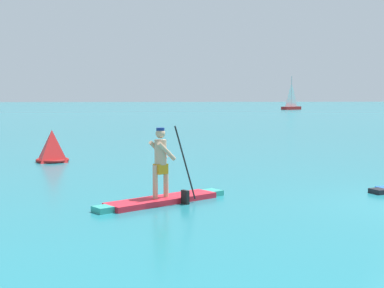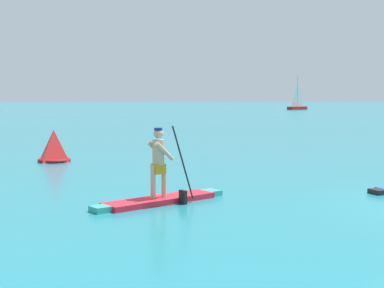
{
  "view_description": "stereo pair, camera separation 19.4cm",
  "coord_description": "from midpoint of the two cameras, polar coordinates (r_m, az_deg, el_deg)",
  "views": [
    {
      "loc": [
        -6.86,
        -10.44,
        2.32
      ],
      "look_at": [
        -4.94,
        4.72,
        0.97
      ],
      "focal_mm": 50.42,
      "sensor_mm": 36.0,
      "label": 1
    },
    {
      "loc": [
        -6.67,
        -10.46,
        2.32
      ],
      "look_at": [
        -4.94,
        4.72,
        0.97
      ],
      "focal_mm": 50.42,
      "sensor_mm": 36.0,
      "label": 2
    }
  ],
  "objects": [
    {
      "name": "paddleboarder_near_left",
      "position": [
        11.82,
        -3.6,
        -4.74
      ],
      "size": [
        3.01,
        2.14,
        1.73
      ],
      "rotation": [
        0.0,
        0.0,
        0.57
      ],
      "color": "red",
      "rests_on": "ground"
    },
    {
      "name": "race_marker_buoy",
      "position": [
        19.82,
        -14.85,
        -0.39
      ],
      "size": [
        1.29,
        1.29,
        1.14
      ],
      "color": "red",
      "rests_on": "ground"
    },
    {
      "name": "sailboat_right_horizon",
      "position": [
        97.43,
        10.4,
        4.05
      ],
      "size": [
        4.2,
        3.45,
        5.92
      ],
      "rotation": [
        0.0,
        0.0,
        0.61
      ],
      "color": "#A51E1E",
      "rests_on": "ground"
    }
  ]
}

